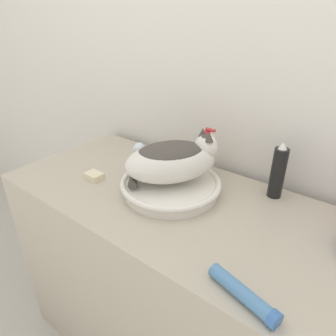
{
  "coord_description": "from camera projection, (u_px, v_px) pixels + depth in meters",
  "views": [
    {
      "loc": [
        0.48,
        -0.39,
        1.35
      ],
      "look_at": [
        -0.05,
        0.29,
        0.91
      ],
      "focal_mm": 32.0,
      "sensor_mm": 36.0,
      "label": 1
    }
  ],
  "objects": [
    {
      "name": "wall_back",
      "position": [
        236.0,
        63.0,
        1.04
      ],
      "size": [
        8.0,
        0.05,
        2.4
      ],
      "color": "silver",
      "rests_on": "ground_plane"
    },
    {
      "name": "vanity_counter",
      "position": [
        176.0,
        286.0,
        1.17
      ],
      "size": [
        1.25,
        0.56,
        0.81
      ],
      "color": "#B2A893",
      "rests_on": "ground_plane"
    },
    {
      "name": "sink_basin",
      "position": [
        171.0,
        185.0,
        1.02
      ],
      "size": [
        0.34,
        0.34,
        0.05
      ],
      "color": "white",
      "rests_on": "vanity_counter"
    },
    {
      "name": "cat",
      "position": [
        173.0,
        159.0,
        0.97
      ],
      "size": [
        0.36,
        0.34,
        0.16
      ],
      "rotation": [
        0.0,
        0.0,
        0.94
      ],
      "color": "silver",
      "rests_on": "sink_basin"
    },
    {
      "name": "faucet",
      "position": [
        141.0,
        154.0,
        1.14
      ],
      "size": [
        0.15,
        0.07,
        0.14
      ],
      "rotation": [
        0.0,
        0.0,
        -0.3
      ],
      "color": "silver",
      "rests_on": "vanity_counter"
    },
    {
      "name": "soap_pump_bottle",
      "position": [
        206.0,
        155.0,
        1.12
      ],
      "size": [
        0.06,
        0.06,
        0.18
      ],
      "color": "silver",
      "rests_on": "vanity_counter"
    },
    {
      "name": "hairspray_can_black",
      "position": [
        278.0,
        172.0,
        0.96
      ],
      "size": [
        0.05,
        0.05,
        0.19
      ],
      "color": "black",
      "rests_on": "vanity_counter"
    },
    {
      "name": "cream_tube",
      "position": [
        244.0,
        294.0,
        0.63
      ],
      "size": [
        0.18,
        0.08,
        0.04
      ],
      "rotation": [
        0.0,
        0.0,
        -0.25
      ],
      "color": "#4C7FB2",
      "rests_on": "vanity_counter"
    },
    {
      "name": "soap_bar",
      "position": [
        94.0,
        176.0,
        1.1
      ],
      "size": [
        0.06,
        0.05,
        0.02
      ],
      "color": "beige",
      "rests_on": "vanity_counter"
    }
  ]
}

